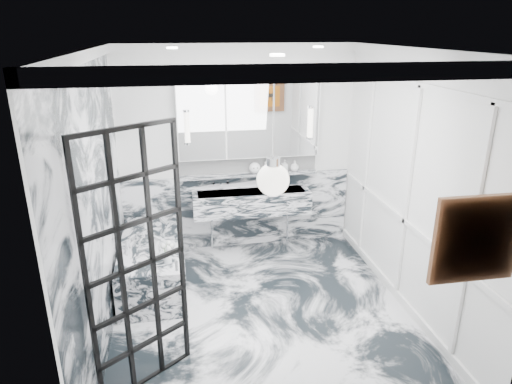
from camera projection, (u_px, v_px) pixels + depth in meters
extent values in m
plane|color=silver|center=(261.00, 314.00, 5.04)|extent=(3.60, 3.60, 0.00)
plane|color=white|center=(263.00, 49.00, 4.09)|extent=(3.60, 3.60, 0.00)
plane|color=white|center=(237.00, 150.00, 6.23)|extent=(3.60, 0.00, 3.60)
plane|color=white|center=(315.00, 292.00, 2.89)|extent=(3.60, 0.00, 3.60)
plane|color=white|center=(96.00, 206.00, 4.30)|extent=(0.00, 3.60, 3.60)
plane|color=white|center=(410.00, 186.00, 4.82)|extent=(0.00, 3.60, 3.60)
cube|color=silver|center=(239.00, 210.00, 6.50)|extent=(3.18, 0.05, 1.05)
cube|color=silver|center=(98.00, 211.00, 4.32)|extent=(0.02, 3.56, 2.68)
cube|color=white|center=(408.00, 195.00, 4.85)|extent=(0.03, 3.40, 2.30)
imported|color=#8C5919|center=(267.00, 165.00, 6.28)|extent=(0.10, 0.10, 0.21)
imported|color=#4C4C51|center=(285.00, 166.00, 6.33)|extent=(0.08, 0.08, 0.17)
imported|color=silver|center=(295.00, 166.00, 6.35)|extent=(0.14, 0.14, 0.15)
sphere|color=white|center=(255.00, 168.00, 6.26)|extent=(0.16, 0.16, 0.16)
cylinder|color=#8C5919|center=(283.00, 168.00, 6.33)|extent=(0.04, 0.04, 0.10)
cylinder|color=silver|center=(168.00, 257.00, 4.99)|extent=(0.08, 0.08, 0.12)
cube|color=#C26713|center=(476.00, 239.00, 3.03)|extent=(0.52, 0.05, 0.52)
sphere|color=white|center=(273.00, 180.00, 3.37)|extent=(0.24, 0.24, 0.24)
cube|color=silver|center=(251.00, 202.00, 6.25)|extent=(1.60, 0.45, 0.30)
cube|color=silver|center=(249.00, 175.00, 6.29)|extent=(1.90, 0.14, 0.04)
cube|color=white|center=(249.00, 164.00, 6.30)|extent=(1.90, 0.03, 0.23)
cube|color=white|center=(249.00, 121.00, 6.04)|extent=(1.90, 0.16, 1.00)
cylinder|color=white|center=(187.00, 127.00, 5.83)|extent=(0.07, 0.07, 0.40)
cylinder|color=white|center=(311.00, 123.00, 6.10)|extent=(0.07, 0.07, 0.40)
cube|color=silver|center=(154.00, 262.00, 5.58)|extent=(0.75, 1.65, 0.55)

